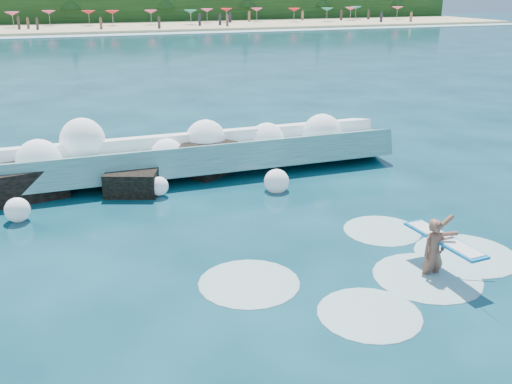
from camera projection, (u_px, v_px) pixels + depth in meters
ground at (222, 282)px, 12.34m from camera, size 200.00×200.00×0.00m
beach at (66, 28)px, 81.24m from camera, size 140.00×20.00×0.40m
wet_band at (70, 36)px, 71.57m from camera, size 140.00×5.00×0.08m
treeline at (62, 9)px, 89.29m from camera, size 140.00×4.00×5.00m
breaking_wave at (126, 162)px, 18.78m from camera, size 18.39×2.85×1.59m
rock_cluster at (117, 175)px, 18.04m from camera, size 7.96×3.08×1.20m
surfer_with_board at (436, 251)px, 12.45m from camera, size 0.90×2.81×1.59m
wave_spray at (142, 148)px, 18.75m from camera, size 15.48×4.41×2.12m
surf_foam at (398, 269)px, 12.88m from camera, size 8.65×5.48×0.12m
beach_umbrellas at (64, 13)px, 82.26m from camera, size 111.75×6.86×0.50m
beachgoers at (112, 22)px, 80.67m from camera, size 107.27×13.63×1.93m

